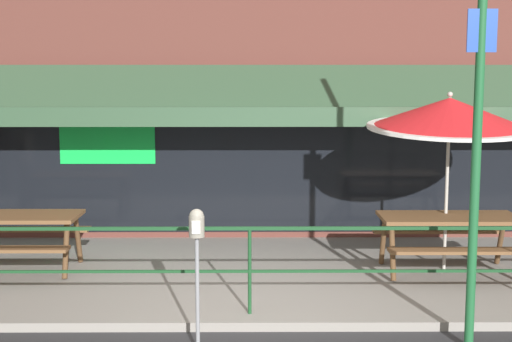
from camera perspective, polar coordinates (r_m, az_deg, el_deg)
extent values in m
plane|color=#2D2D30|center=(7.70, -0.51, -12.76)|extent=(120.00, 120.00, 0.00)
cube|color=gray|center=(9.58, -0.48, -8.31)|extent=(15.00, 4.00, 0.10)
cube|color=black|center=(11.28, -0.47, 0.86)|extent=(12.00, 0.02, 2.30)
cube|color=#19D84C|center=(11.46, -11.80, 2.31)|extent=(1.50, 0.02, 0.70)
cube|color=#335138|center=(10.67, -0.48, 6.66)|extent=(13.80, 0.92, 0.70)
cube|color=#335138|center=(10.17, -0.48, 4.36)|extent=(13.80, 0.08, 0.28)
cylinder|color=#194723|center=(7.80, -0.51, -8.03)|extent=(0.04, 0.04, 0.95)
cube|color=#194723|center=(7.69, -0.51, -4.62)|extent=(13.80, 0.04, 0.04)
cube|color=#194723|center=(7.80, -0.51, -8.03)|extent=(13.80, 0.03, 0.03)
cube|color=brown|center=(9.95, -19.05, -3.46)|extent=(1.80, 0.80, 0.05)
cube|color=brown|center=(10.55, -17.98, -4.46)|extent=(1.80, 0.26, 0.04)
cylinder|color=brown|center=(9.50, -14.97, -6.09)|extent=(0.07, 0.30, 0.73)
cylinder|color=brown|center=(10.10, -14.06, -5.25)|extent=(0.07, 0.30, 0.73)
cube|color=brown|center=(9.66, 15.22, -3.62)|extent=(1.80, 0.80, 0.05)
cube|color=brown|center=(9.18, 16.12, -6.16)|extent=(1.80, 0.26, 0.04)
cube|color=brown|center=(10.27, 14.30, -4.64)|extent=(1.80, 0.26, 0.04)
cylinder|color=brown|center=(10.27, 18.99, -5.22)|extent=(0.07, 0.30, 0.73)
cylinder|color=brown|center=(9.25, 10.86, -6.33)|extent=(0.07, 0.30, 0.73)
cylinder|color=brown|center=(9.86, 10.14, -5.44)|extent=(0.07, 0.30, 0.73)
cylinder|color=#B7B2A8|center=(9.76, 15.02, -1.06)|extent=(0.04, 0.04, 2.30)
cone|color=red|center=(9.67, 15.22, 4.51)|extent=(2.10, 2.12, 0.56)
cylinder|color=white|center=(9.68, 15.18, 3.39)|extent=(2.14, 2.14, 0.21)
sphere|color=#B7B2A8|center=(9.66, 15.27, 5.94)|extent=(0.07, 0.07, 0.07)
cylinder|color=gray|center=(7.02, -4.71, -9.85)|extent=(0.04, 0.04, 1.15)
cylinder|color=gray|center=(6.85, -4.77, -4.46)|extent=(0.15, 0.15, 0.20)
sphere|color=gray|center=(6.83, -4.78, -3.64)|extent=(0.14, 0.14, 0.14)
cube|color=silver|center=(6.77, -4.82, -4.52)|extent=(0.08, 0.01, 0.13)
cylinder|color=#1E6033|center=(7.12, 17.28, 3.03)|extent=(0.09, 0.09, 4.30)
cube|color=blue|center=(7.09, 17.64, 10.66)|extent=(0.28, 0.02, 0.40)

